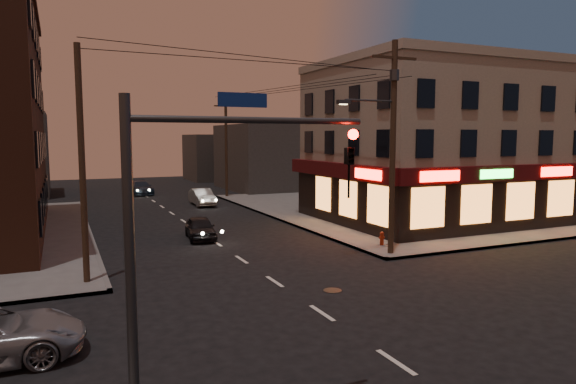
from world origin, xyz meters
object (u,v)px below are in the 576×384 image
sedan_mid (202,197)px  fire_hydrant (382,238)px  sedan_near (200,228)px  sedan_far (141,188)px

sedan_mid → fire_hydrant: (4.21, -19.99, -0.17)m
fire_hydrant → sedan_mid: bearing=101.9°
sedan_near → sedan_far: size_ratio=0.79×
sedan_mid → sedan_far: 11.03m
sedan_mid → sedan_far: sedan_mid is taller
sedan_mid → sedan_far: (-3.46, 10.48, -0.03)m
sedan_near → sedan_far: bearing=95.9°
sedan_near → fire_hydrant: 10.04m
sedan_near → sedan_far: (0.28, 24.34, 0.05)m
sedan_near → sedan_far: 24.34m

